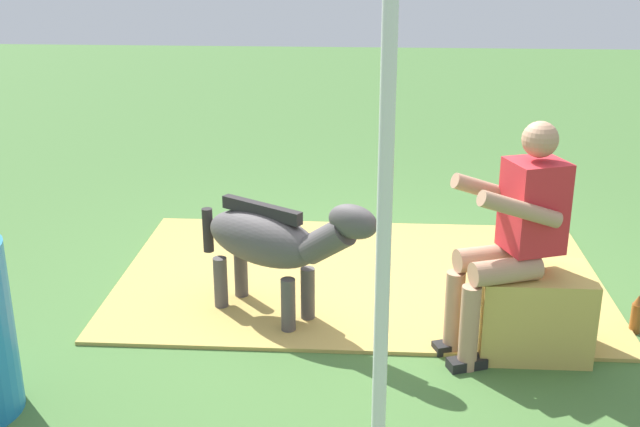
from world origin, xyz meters
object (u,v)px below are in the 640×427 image
object	(u,v)px
person_seated	(513,230)
tent_pole_left	(384,229)
hay_bale	(532,312)
soda_bottle	(637,315)
pony_standing	(273,241)

from	to	relation	value
person_seated	tent_pole_left	distance (m)	1.62
hay_bale	soda_bottle	xyz separation A→B (m)	(-0.70, -0.27, -0.13)
soda_bottle	tent_pole_left	distance (m)	2.58
pony_standing	person_seated	bearing A→B (deg)	165.88
pony_standing	hay_bale	bearing A→B (deg)	168.68
soda_bottle	tent_pole_left	bearing A→B (deg)	45.73
hay_bale	pony_standing	bearing A→B (deg)	-11.32
tent_pole_left	soda_bottle	bearing A→B (deg)	-134.27
hay_bale	tent_pole_left	xyz separation A→B (m)	(0.91, 1.38, 1.02)
pony_standing	soda_bottle	bearing A→B (deg)	178.90
person_seated	soda_bottle	xyz separation A→B (m)	(-0.86, -0.31, -0.65)
hay_bale	soda_bottle	world-z (taller)	hay_bale
pony_standing	tent_pole_left	xyz separation A→B (m)	(-0.64, 1.69, 0.74)
hay_bale	soda_bottle	bearing A→B (deg)	-158.91
person_seated	tent_pole_left	size ratio (longest dim) A/B	0.55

